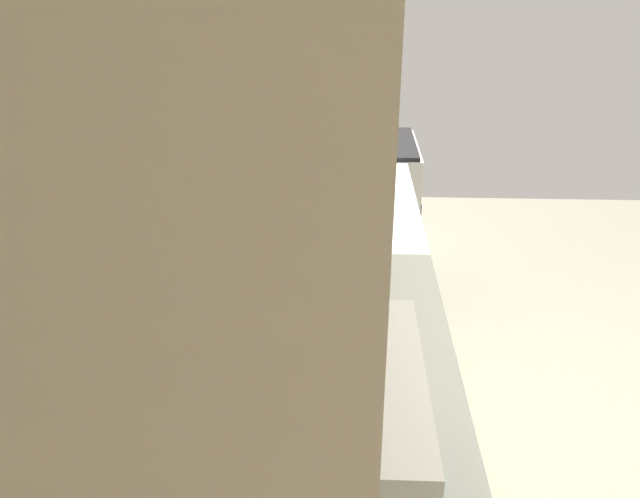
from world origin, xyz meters
name	(u,v)px	position (x,y,z in m)	size (l,w,h in m)	color
wall_back	(215,162)	(0.00, 1.52, 1.31)	(4.08, 0.12, 2.62)	beige
counter_run	(336,491)	(-0.33, 1.17, 0.44)	(3.29, 0.61, 0.89)	beige
oven_range	(351,221)	(1.60, 1.13, 0.46)	(0.58, 0.69, 1.07)	#B7BABF
microwave	(326,443)	(-0.81, 1.19, 1.05)	(0.49, 0.35, 0.32)	white
bowl	(367,320)	(-0.18, 1.10, 0.93)	(0.17, 0.17, 0.07)	gold
kettle	(361,181)	(0.86, 1.10, 0.95)	(0.20, 0.14, 0.15)	#B7BABF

